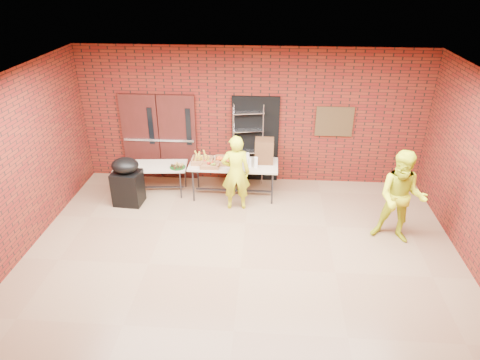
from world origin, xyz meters
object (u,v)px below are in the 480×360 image
Objects in this scene: volunteer_woman at (236,173)px; volunteer_man at (401,198)px; table_left at (151,168)px; covered_grill at (127,181)px; wire_rack at (248,145)px; coffee_dispenser at (264,151)px; table_right at (234,166)px.

volunteer_woman is 0.91× the size of volunteer_man.
covered_grill reaches higher than table_left.
volunteer_man is (5.15, -1.56, 0.31)m from table_left.
wire_rack is 1.26m from volunteer_woman.
volunteer_woman is (2.38, -0.01, 0.29)m from covered_grill.
coffee_dispenser is at bearing 165.41° from volunteer_man.
covered_grill is 0.65× the size of volunteer_woman.
volunteer_woman is (0.09, -0.52, 0.10)m from table_right.
wire_rack reaches higher than coffee_dispenser.
volunteer_man reaches higher than volunteer_woman.
volunteer_woman reaches higher than table_left.
coffee_dispenser is 3.08m from covered_grill.
covered_grill is 2.40m from volunteer_woman.
wire_rack is at bearing 29.71° from covered_grill.
volunteer_man reaches higher than covered_grill.
table_left is at bearing -22.73° from volunteer_woman.
covered_grill is 5.64m from volunteer_man.
covered_grill is at bearing -129.14° from table_left.
covered_grill is 0.59× the size of volunteer_man.
table_left is 2.09m from volunteer_woman.
table_left is at bearing -178.99° from volunteer_man.
table_right is 1.81× the size of covered_grill.
volunteer_woman is (1.99, -0.58, 0.23)m from table_left.
table_left is 1.54× the size of covered_grill.
coffee_dispenser is at bearing -66.62° from wire_rack.
table_right is 3.58m from volunteer_man.
covered_grill is (-2.57, -1.23, -0.42)m from wire_rack.
table_right is at bearing -86.74° from volunteer_woman.
wire_rack is 0.97× the size of table_right.
wire_rack is 3.70m from volunteer_man.
table_right is at bearing -168.68° from coffee_dispenser.
table_left is at bearing -174.00° from wire_rack.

